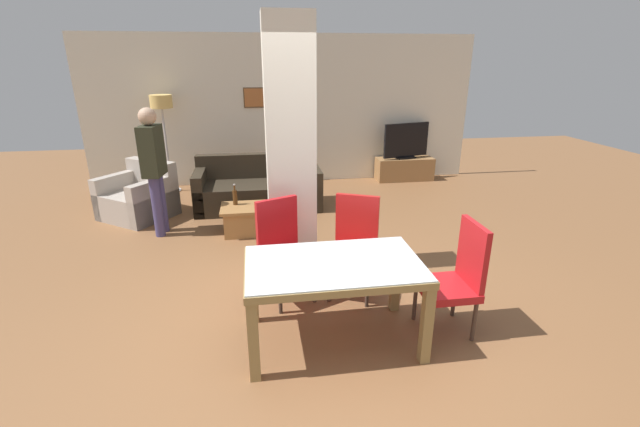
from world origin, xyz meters
name	(u,v)px	position (x,y,z in m)	size (l,w,h in m)	color
ground_plane	(333,339)	(0.00, 0.00, 0.00)	(18.00, 18.00, 0.00)	brown
back_wall	(284,111)	(0.00, 5.12, 1.35)	(7.20, 0.09, 2.70)	silver
divider_pillar	(290,153)	(-0.22, 1.34, 1.35)	(0.50, 0.39, 2.70)	silver
dining_table	(334,280)	(0.00, 0.00, 0.58)	(1.43, 0.86, 0.74)	olive
dining_chair_far_left	(283,248)	(-0.36, 0.80, 0.53)	(0.61, 0.61, 1.00)	#B2161B
dining_chair_far_right	(354,243)	(0.36, 0.79, 0.53)	(0.61, 0.61, 1.00)	#B31818
dining_chair_head_right	(457,276)	(1.07, 0.00, 0.53)	(0.46, 0.46, 1.00)	#B4191D
sofa	(259,190)	(-0.56, 3.63, 0.28)	(1.96, 0.87, 0.81)	#31281D
armchair	(139,198)	(-2.35, 3.45, 0.29)	(1.23, 1.22, 0.81)	#AFA397
coffee_table	(250,219)	(-0.70, 2.54, 0.20)	(0.78, 0.53, 0.38)	#A06E3D
bottle	(235,197)	(-0.89, 2.64, 0.50)	(0.06, 0.06, 0.29)	#4C2D14
tv_stand	(404,169)	(2.31, 4.84, 0.22)	(1.11, 0.40, 0.44)	#9B6E41
tv_screen	(406,141)	(2.31, 4.84, 0.77)	(0.95, 0.29, 0.68)	black
floor_lamp	(162,110)	(-2.12, 4.75, 1.44)	(0.37, 0.37, 1.70)	#B7B7BC
standing_person	(154,164)	(-1.90, 2.69, 0.98)	(0.27, 0.40, 1.70)	#433C6B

